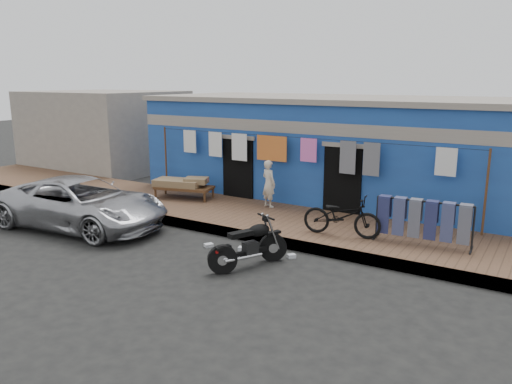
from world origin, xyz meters
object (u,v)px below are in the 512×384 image
Objects in this scene: seated_person at (269,184)px; charpoy at (184,188)px; car at (81,202)px; bicycle at (342,211)px; jeans_rack at (423,221)px; motorcycle at (248,243)px.

seated_person is 2.88m from charpoy.
bicycle is at bearing -76.75° from car.
bicycle is 1.84m from jeans_rack.
car is 2.85× the size of motorcycle.
charpoy is (0.81, 3.30, -0.13)m from car.
jeans_rack reaches higher than motorcycle.
seated_person is 4.23m from motorcycle.
bicycle is at bearing -10.09° from charpoy.
car is 5.22m from seated_person.
jeans_rack is at bearing 66.15° from motorcycle.
motorcycle is at bearing -36.48° from charpoy.
jeans_rack is at bearing -172.24° from seated_person.
seated_person is at bearing 137.41° from motorcycle.
seated_person is 3.23m from bicycle.
car is 2.66× the size of bicycle.
motorcycle reaches higher than charpoy.
seated_person is 4.80m from jeans_rack.
car is at bearing -162.10° from jeans_rack.
car reaches higher than jeans_rack.
jeans_rack is (7.49, -0.62, 0.21)m from charpoy.
bicycle reaches higher than jeans_rack.
charpoy is (-2.82, -0.45, -0.37)m from seated_person.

